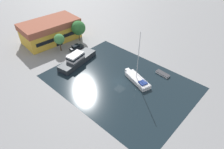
# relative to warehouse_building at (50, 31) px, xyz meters

# --- Properties ---
(ground_plane) EXTENTS (440.00, 440.00, 0.00)m
(ground_plane) POSITION_rel_warehouse_building_xyz_m (-1.19, -33.23, -3.59)
(ground_plane) COLOR gray
(water_canal) EXTENTS (27.55, 37.35, 0.01)m
(water_canal) POSITION_rel_warehouse_building_xyz_m (-1.19, -33.23, -3.58)
(water_canal) COLOR black
(water_canal) RESTS_ON ground
(warehouse_building) EXTENTS (20.15, 12.50, 7.09)m
(warehouse_building) POSITION_rel_warehouse_building_xyz_m (0.00, 0.00, 0.00)
(warehouse_building) COLOR gold
(warehouse_building) RESTS_ON ground
(quay_tree_near_building) EXTENTS (3.34, 3.34, 5.91)m
(quay_tree_near_building) POSITION_rel_warehouse_building_xyz_m (-2.19, -8.43, 0.63)
(quay_tree_near_building) COLOR brown
(quay_tree_near_building) RESTS_ON ground
(quay_tree_by_water) EXTENTS (4.89, 4.89, 7.26)m
(quay_tree_by_water) POSITION_rel_warehouse_building_xyz_m (6.48, -7.54, 1.22)
(quay_tree_by_water) COLOR brown
(quay_tree_by_water) RESTS_ON ground
(parked_car) EXTENTS (4.81, 2.33, 1.75)m
(parked_car) POSITION_rel_warehouse_building_xyz_m (1.63, -11.71, -2.72)
(parked_car) COLOR #1E2328
(parked_car) RESTS_ON ground
(sailboat_moored) EXTENTS (4.99, 9.58, 14.22)m
(sailboat_moored) POSITION_rel_warehouse_building_xyz_m (2.15, -36.47, -2.90)
(sailboat_moored) COLOR silver
(sailboat_moored) RESTS_ON water_canal
(motor_cruiser) EXTENTS (13.72, 6.26, 3.39)m
(motor_cruiser) POSITION_rel_warehouse_building_xyz_m (-3.23, -18.02, -2.36)
(motor_cruiser) COLOR #23282D
(motor_cruiser) RESTS_ON water_canal
(small_dinghy) EXTENTS (1.82, 4.12, 0.54)m
(small_dinghy) POSITION_rel_warehouse_building_xyz_m (9.34, -39.95, -3.31)
(small_dinghy) COLOR silver
(small_dinghy) RESTS_ON water_canal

